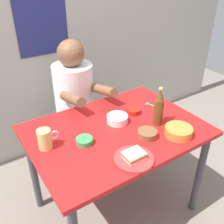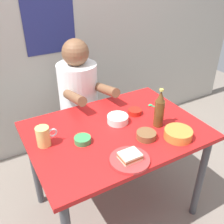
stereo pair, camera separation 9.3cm
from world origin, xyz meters
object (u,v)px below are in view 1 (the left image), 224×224
at_px(beer_mug, 45,139).
at_px(dining_table, 116,140).
at_px(plate_orange, 134,159).
at_px(condiment_bowl_brown, 147,134).
at_px(sandwich, 134,155).
at_px(stool, 77,131).
at_px(person_seated, 74,90).
at_px(beer_bottle, 159,108).

bearing_deg(beer_mug, dining_table, -8.45).
relative_size(plate_orange, beer_mug, 1.75).
bearing_deg(condiment_bowl_brown, plate_orange, -148.19).
distance_m(dining_table, sandwich, 0.34).
xyz_separation_m(plate_orange, beer_mug, (-0.36, 0.36, 0.05)).
xyz_separation_m(stool, plate_orange, (-0.10, -0.93, 0.40)).
relative_size(stool, person_seated, 0.63).
bearing_deg(person_seated, beer_bottle, -70.77).
relative_size(plate_orange, condiment_bowl_brown, 1.83).
relative_size(sandwich, beer_mug, 0.87).
distance_m(sandwich, condiment_bowl_brown, 0.23).
relative_size(beer_mug, condiment_bowl_brown, 1.05).
distance_m(plate_orange, sandwich, 0.02).
xyz_separation_m(person_seated, condiment_bowl_brown, (0.10, -0.79, -0.00)).
height_order(beer_mug, condiment_bowl_brown, beer_mug).
bearing_deg(beer_mug, beer_bottle, -13.26).
relative_size(plate_orange, sandwich, 2.00).
bearing_deg(beer_mug, condiment_bowl_brown, -23.54).
distance_m(stool, sandwich, 1.02).
xyz_separation_m(stool, person_seated, (-0.00, -0.01, 0.42)).
xyz_separation_m(dining_table, condiment_bowl_brown, (0.11, -0.18, 0.12)).
relative_size(sandwich, beer_bottle, 0.42).
bearing_deg(stool, person_seated, -90.00).
xyz_separation_m(person_seated, plate_orange, (-0.10, -0.92, -0.02)).
xyz_separation_m(stool, sandwich, (-0.10, -0.93, 0.42)).
height_order(plate_orange, beer_mug, beer_mug).
bearing_deg(dining_table, plate_orange, -106.40).
distance_m(dining_table, plate_orange, 0.33).
distance_m(dining_table, beer_bottle, 0.35).
xyz_separation_m(beer_mug, condiment_bowl_brown, (0.55, -0.24, -0.04)).
relative_size(stool, beer_mug, 3.57).
xyz_separation_m(dining_table, plate_orange, (-0.09, -0.30, 0.10)).
distance_m(plate_orange, condiment_bowl_brown, 0.23).
xyz_separation_m(sandwich, condiment_bowl_brown, (0.20, 0.12, -0.01)).
bearing_deg(condiment_bowl_brown, sandwich, -148.19).
relative_size(person_seated, plate_orange, 3.27).
relative_size(dining_table, beer_mug, 8.73).
bearing_deg(sandwich, stool, 84.06).
xyz_separation_m(person_seated, sandwich, (-0.10, -0.92, 0.01)).
height_order(plate_orange, beer_bottle, beer_bottle).
height_order(stool, beer_bottle, beer_bottle).
height_order(dining_table, beer_bottle, beer_bottle).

